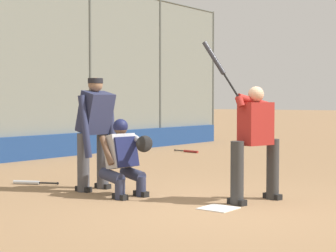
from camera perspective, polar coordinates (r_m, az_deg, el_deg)
ground_plane at (r=7.45m, az=5.15°, el=-8.36°), size 160.00×160.00×0.00m
home_plate_marker at (r=7.45m, az=5.15°, el=-8.32°), size 0.43×0.43×0.01m
batter_at_plate at (r=7.90m, az=8.81°, el=-1.31°), size 0.91×0.85×2.24m
catcher_behind_plate at (r=8.28m, az=-4.49°, el=-3.11°), size 0.63×0.77×1.15m
umpire_home at (r=8.89m, az=-7.42°, el=-0.38°), size 0.72×0.45×1.78m
spare_bat_near_backstop at (r=9.81m, az=-13.85°, el=-5.59°), size 0.40×0.75×0.07m
spare_bat_by_padding at (r=15.44m, az=2.15°, el=-2.58°), size 0.16×0.88×0.07m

